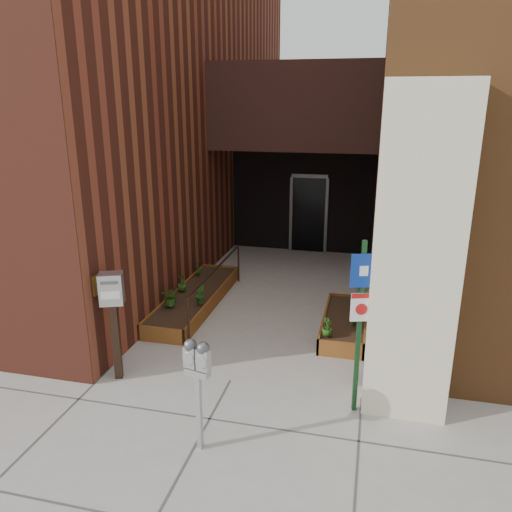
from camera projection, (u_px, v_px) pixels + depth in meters
The scene contains 15 objects.
ground at pixel (230, 381), 7.72m from camera, with size 80.00×80.00×0.00m, color #9E9991.
architecture at pixel (297, 66), 12.66m from camera, with size 20.00×14.60×10.00m.
planter_left at pixel (196, 299), 10.53m from camera, with size 0.90×3.60×0.30m.
planter_right at pixel (345, 324), 9.36m from camera, with size 0.80×2.20×0.30m.
handrail at pixel (217, 274), 10.19m from camera, with size 0.04×3.34×0.90m.
parking_meter at pixel (197, 366), 5.88m from camera, with size 0.34×0.19×1.48m.
sign_post at pixel (361, 310), 6.53m from camera, with size 0.33×0.13×2.47m.
payment_dropbox at pixel (113, 304), 7.44m from camera, with size 0.41×0.36×1.73m.
shrub_left_a at pixel (171, 296), 9.71m from camera, with size 0.36×0.36×0.40m, color #295819.
shrub_left_b at pixel (200, 294), 9.84m from camera, with size 0.21×0.21×0.38m, color #1E5518.
shrub_left_c at pixel (182, 283), 10.51m from camera, with size 0.19×0.19×0.34m, color #275718.
shrub_left_d at pixel (198, 268), 11.43m from camera, with size 0.19×0.19×0.36m, color #1C611B.
shrub_right_a at pixel (327, 327), 8.48m from camera, with size 0.18×0.18×0.32m, color #245418.
shrub_right_b at pixel (355, 316), 8.90m from camera, with size 0.18×0.18×0.34m, color #175319.
shrub_right_c at pixel (361, 292), 10.05m from camera, with size 0.26×0.26×0.29m, color #285B1A.
Camera 1 is at (1.98, -6.50, 4.15)m, focal length 35.00 mm.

